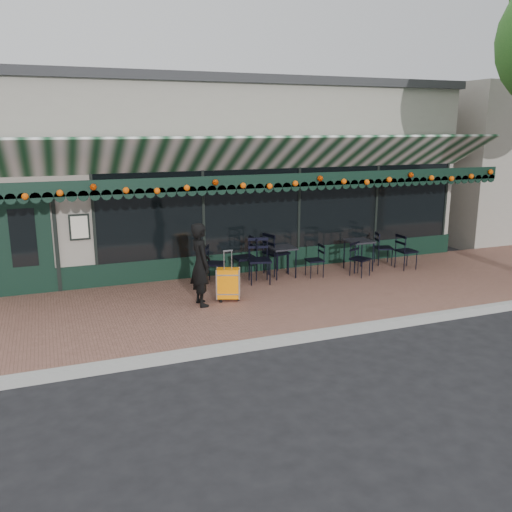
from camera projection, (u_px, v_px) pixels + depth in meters
name	position (u px, v px, depth m)	size (l,w,h in m)	color
ground	(323.00, 336.00, 9.41)	(80.00, 80.00, 0.00)	black
sidewalk	(278.00, 299.00, 11.21)	(18.00, 4.00, 0.15)	brown
curb	(326.00, 334.00, 9.32)	(18.00, 0.16, 0.15)	#9E9E99
restaurant_building	(200.00, 171.00, 15.99)	(12.00, 9.60, 4.50)	gray
woman	(201.00, 265.00, 10.42)	(0.59, 0.39, 1.63)	black
suitcase	(228.00, 284.00, 10.80)	(0.51, 0.39, 1.03)	orange
cafe_table_a	(359.00, 243.00, 13.04)	(0.60, 0.60, 0.74)	black
cafe_table_b	(282.00, 250.00, 12.46)	(0.57, 0.57, 0.71)	black
chair_a_left	(315.00, 261.00, 12.52)	(0.38, 0.38, 0.76)	black
chair_a_right	(384.00, 248.00, 13.64)	(0.42, 0.42, 0.83)	black
chair_a_front	(360.00, 259.00, 12.58)	(0.40, 0.40, 0.79)	black
chair_a_extra	(406.00, 251.00, 13.21)	(0.44, 0.44, 0.87)	black
chair_b_left	(245.00, 258.00, 12.25)	(0.50, 0.50, 1.00)	black
chair_b_right	(276.00, 253.00, 12.71)	(0.51, 0.51, 1.01)	black
chair_b_front	(259.00, 261.00, 11.99)	(0.50, 0.50, 1.01)	black
chair_solo	(215.00, 264.00, 12.04)	(0.43, 0.43, 0.85)	black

